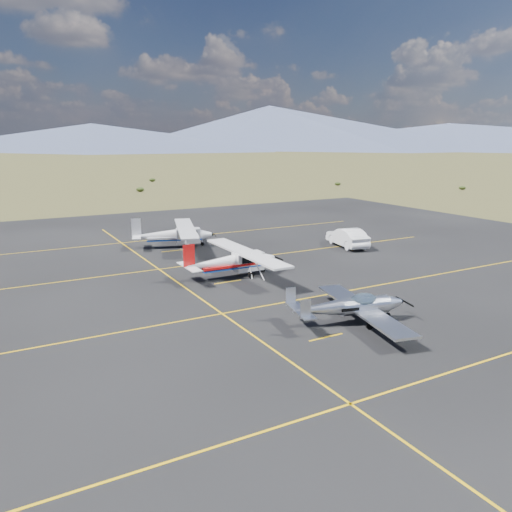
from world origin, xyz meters
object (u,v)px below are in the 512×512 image
object	(u,v)px
aircraft_plain	(174,234)
aircraft_low_wing	(352,307)
aircraft_cessna	(232,261)
sedan	(347,237)

from	to	relation	value
aircraft_plain	aircraft_low_wing	bearing A→B (deg)	-68.69
aircraft_cessna	aircraft_plain	world-z (taller)	aircraft_plain
aircraft_low_wing	aircraft_cessna	distance (m)	11.12
sedan	aircraft_plain	bearing A→B (deg)	-17.36
aircraft_cessna	aircraft_low_wing	bearing A→B (deg)	-81.96
aircraft_low_wing	aircraft_cessna	bearing A→B (deg)	110.47
aircraft_low_wing	aircraft_plain	size ratio (longest dim) A/B	0.83
aircraft_low_wing	aircraft_plain	bearing A→B (deg)	106.97
aircraft_low_wing	sedan	distance (m)	19.31
sedan	aircraft_low_wing	bearing A→B (deg)	62.24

